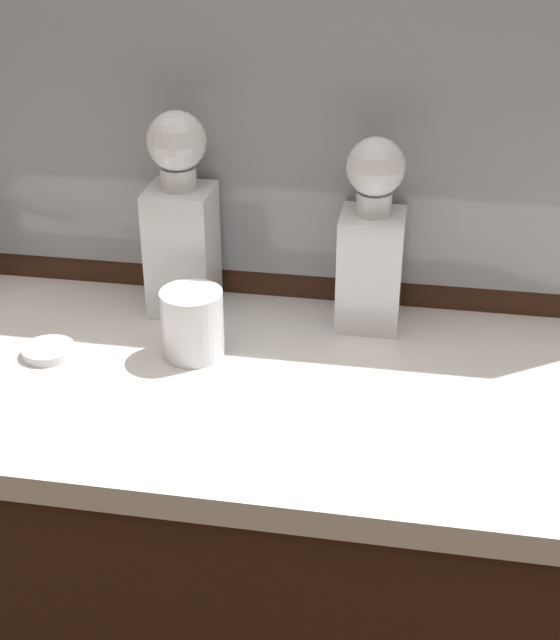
# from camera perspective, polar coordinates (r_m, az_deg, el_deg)

# --- Properties ---
(dresser) EXTENTS (1.28, 0.50, 0.89)m
(dresser) POSITION_cam_1_polar(r_m,az_deg,el_deg) (1.40, 0.00, -19.17)
(dresser) COLOR #381E11
(dresser) RESTS_ON ground_plane
(dresser_mirror) EXTENTS (1.06, 0.03, 0.56)m
(dresser_mirror) POSITION_cam_1_polar(r_m,az_deg,el_deg) (1.21, 1.90, 13.46)
(dresser_mirror) COLOR #381E11
(dresser_mirror) RESTS_ON dresser
(crystal_decanter_far_right) EXTENTS (0.09, 0.09, 0.29)m
(crystal_decanter_far_right) POSITION_cam_1_polar(r_m,az_deg,el_deg) (1.24, -6.35, 5.56)
(crystal_decanter_far_right) COLOR white
(crystal_decanter_far_right) RESTS_ON dresser
(crystal_decanter_far_left) EXTENTS (0.09, 0.09, 0.26)m
(crystal_decanter_far_left) POSITION_cam_1_polar(r_m,az_deg,el_deg) (1.20, 5.90, 4.34)
(crystal_decanter_far_left) COLOR white
(crystal_decanter_far_left) RESTS_ON dresser
(crystal_tumbler_center) EXTENTS (0.08, 0.08, 0.09)m
(crystal_tumbler_center) POSITION_cam_1_polar(r_m,az_deg,el_deg) (1.15, -5.65, -0.40)
(crystal_tumbler_center) COLOR white
(crystal_tumbler_center) RESTS_ON dresser
(porcelain_dish) EXTENTS (0.07, 0.07, 0.01)m
(porcelain_dish) POSITION_cam_1_polar(r_m,az_deg,el_deg) (1.20, -14.71, -1.96)
(porcelain_dish) COLOR silver
(porcelain_dish) RESTS_ON dresser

